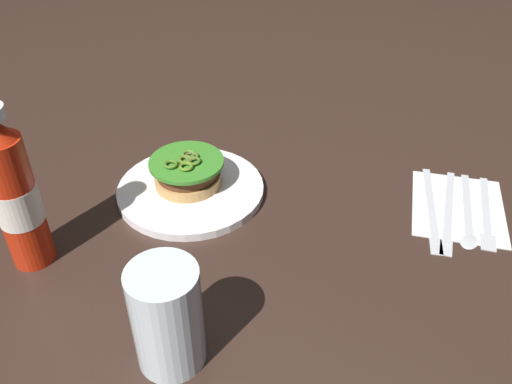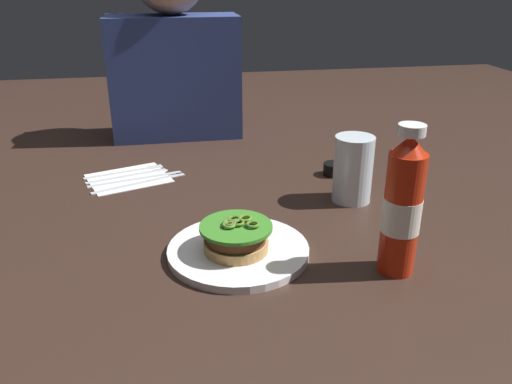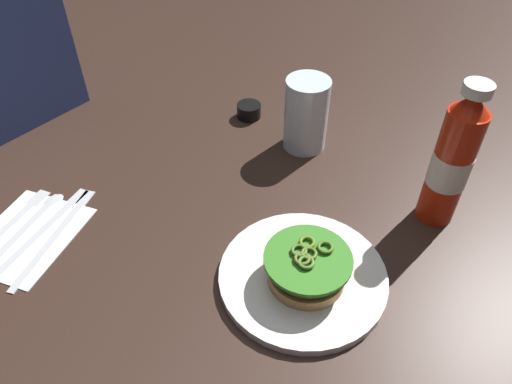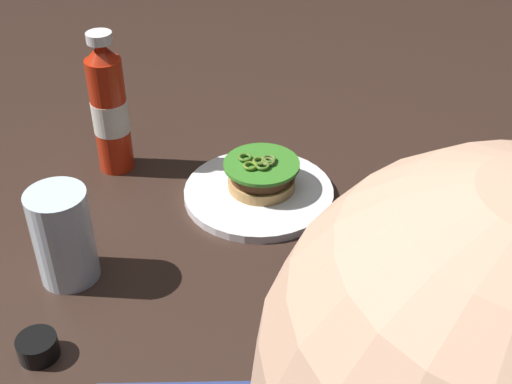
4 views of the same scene
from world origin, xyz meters
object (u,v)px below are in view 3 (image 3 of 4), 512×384
Objects in this scene: spoon_utensil at (32,219)px; butter_knife at (59,229)px; ketchup_bottle at (452,162)px; dinner_plate at (303,276)px; water_glass at (306,114)px; napkin at (27,236)px; burger_sandwich at (307,268)px; steak_knife at (46,225)px; condiment_cup at (249,111)px; fork_utensil at (13,219)px.

butter_knife is at bearing -73.64° from spoon_utensil.
ketchup_bottle is 1.30× the size of spoon_utensil.
water_glass reaches higher than dinner_plate.
ketchup_bottle is 0.66m from napkin.
water_glass is 0.51m from napkin.
napkin is at bearing 116.62° from burger_sandwich.
dinner_plate is 0.41m from steak_knife.
ketchup_bottle is at bearing -94.48° from condiment_cup.
burger_sandwich is (-0.00, -0.01, 0.03)m from dinner_plate.
fork_utensil is at bearing 167.27° from condiment_cup.
ketchup_bottle reaches higher than steak_knife.
ketchup_bottle is 0.61m from butter_knife.
napkin is at bearing -136.29° from spoon_utensil.
dinner_plate is 1.39× the size of napkin.
ketchup_bottle is 0.28m from water_glass.
ketchup_bottle is 0.63m from steak_knife.
fork_utensil is at bearing 117.02° from steak_knife.
condiment_cup is 0.48m from napkin.
steak_knife is 1.16× the size of fork_utensil.
butter_knife and steak_knife have the same top height.
spoon_utensil is at bearing 113.57° from dinner_plate.
ketchup_bottle is at bearing -94.93° from water_glass.
burger_sandwich reaches higher than fork_utensil.
burger_sandwich reaches higher than butter_knife.
napkin is at bearing 168.02° from steak_knife.
steak_knife and fork_utensil have the same top height.
dinner_plate reaches higher than spoon_utensil.
steak_knife is at bearing 173.04° from condiment_cup.
burger_sandwich is 0.66× the size of fork_utensil.
spoon_utensil is (-0.18, 0.41, -0.00)m from dinner_plate.
dinner_plate is at bearing 158.87° from ketchup_bottle.
napkin is 0.03m from spoon_utensil.
steak_knife is 0.06m from fork_utensil.
spoon_utensil is at bearing 106.36° from butter_knife.
burger_sandwich reaches higher than dinner_plate.
burger_sandwich is 0.50× the size of ketchup_bottle.
ketchup_bottle is 1.31× the size of fork_utensil.
steak_knife is (-0.17, 0.38, -0.00)m from dinner_plate.
dinner_plate is at bearing -66.43° from spoon_utensil.
burger_sandwich is at bearing -66.74° from steak_knife.
dinner_plate is 0.28m from ketchup_bottle.
water_glass reaches higher than condiment_cup.
napkin is (-0.47, 0.06, -0.01)m from condiment_cup.
dinner_plate is at bearing -62.37° from napkin.
dinner_plate is 0.47m from fork_utensil.
burger_sandwich reaches higher than spoon_utensil.
spoon_utensil is 0.03m from fork_utensil.
spoon_utensil is (-0.02, 0.05, 0.00)m from butter_knife.
water_glass is 0.80× the size of napkin.
water_glass reaches higher than steak_knife.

